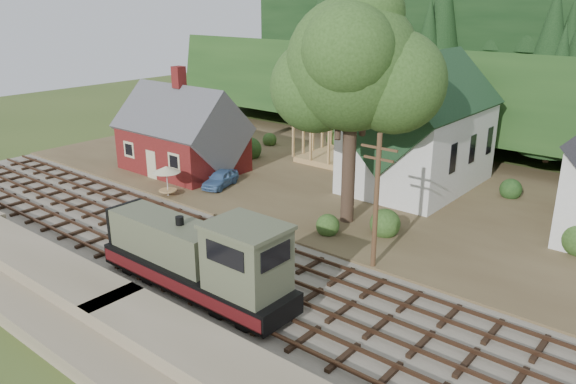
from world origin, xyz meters
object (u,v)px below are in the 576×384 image
Objects in this scene: locomotive at (200,260)px; patio_set at (166,171)px; car_green at (160,144)px; car_blue at (220,179)px.

locomotive is 5.00× the size of patio_set.
locomotive reaches higher than car_green.
car_blue is at bearing 132.79° from locomotive.
patio_set is (11.58, -8.44, 1.45)m from car_green.
car_green is at bearing 145.65° from locomotive.
car_green is (-24.79, 16.94, -1.24)m from locomotive.
locomotive is at bearing -63.30° from car_blue.
locomotive is 15.71m from patio_set.
patio_set reaches higher than car_blue.
car_green is at bearing 145.66° from car_blue.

